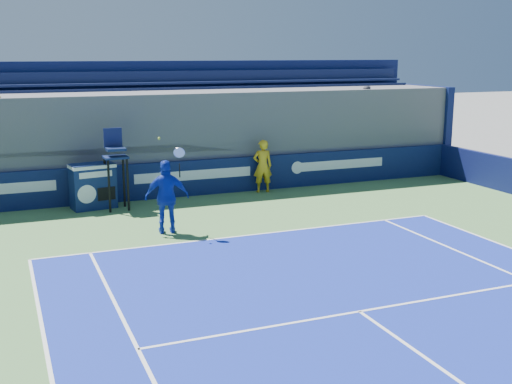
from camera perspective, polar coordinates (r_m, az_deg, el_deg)
name	(u,v)px	position (r m, az deg, el deg)	size (l,w,h in m)	color
ball_person	(263,166)	(21.85, 0.59, 2.32)	(0.66, 0.43, 1.81)	gold
back_hoarding	(193,178)	(21.50, -5.60, 1.24)	(20.40, 0.21, 1.20)	#0C1643
match_clock	(93,185)	(20.20, -14.30, 0.62)	(1.42, 0.92, 1.40)	#0F1F4E
umpire_chair	(115,160)	(19.76, -12.39, 2.78)	(0.72, 0.72, 2.48)	black
tennis_player	(167,197)	(16.96, -7.92, -0.43)	(1.22, 0.69, 2.57)	#1530AB
stadium_seating	(176,134)	(23.25, -7.14, 5.11)	(21.00, 4.05, 4.40)	#4D4D52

